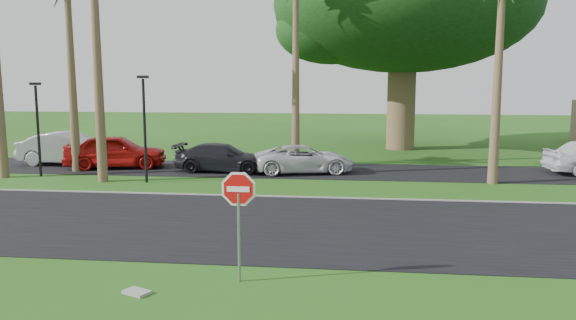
% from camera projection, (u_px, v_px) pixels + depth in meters
% --- Properties ---
extents(ground, '(120.00, 120.00, 0.00)m').
position_uv_depth(ground, '(244.00, 242.00, 15.53)').
color(ground, '#264D13').
rests_on(ground, ground).
extents(road, '(120.00, 8.00, 0.02)m').
position_uv_depth(road, '(256.00, 224.00, 17.50)').
color(road, black).
rests_on(road, ground).
extents(parking_strip, '(120.00, 5.00, 0.02)m').
position_uv_depth(parking_strip, '(292.00, 170.00, 27.82)').
color(parking_strip, black).
rests_on(parking_strip, ground).
extents(curb, '(120.00, 0.12, 0.06)m').
position_uv_depth(curb, '(274.00, 196.00, 21.47)').
color(curb, gray).
rests_on(curb, ground).
extents(stop_sign_near, '(1.05, 0.07, 2.62)m').
position_uv_depth(stop_sign_near, '(239.00, 204.00, 12.27)').
color(stop_sign_near, gray).
rests_on(stop_sign_near, ground).
extents(canopy_tree, '(16.50, 16.50, 13.12)m').
position_uv_depth(canopy_tree, '(404.00, 8.00, 35.20)').
color(canopy_tree, brown).
rests_on(canopy_tree, ground).
extents(streetlight_left, '(0.45, 0.25, 4.34)m').
position_uv_depth(streetlight_left, '(38.00, 123.00, 25.84)').
color(streetlight_left, black).
rests_on(streetlight_left, ground).
extents(streetlight_right, '(0.45, 0.25, 4.64)m').
position_uv_depth(streetlight_right, '(144.00, 122.00, 24.20)').
color(streetlight_right, black).
rests_on(streetlight_right, ground).
extents(car_silver, '(5.18, 1.83, 1.70)m').
position_uv_depth(car_silver, '(69.00, 149.00, 29.47)').
color(car_silver, '#ABAEB2').
rests_on(car_silver, ground).
extents(car_red, '(5.33, 3.13, 1.70)m').
position_uv_depth(car_red, '(116.00, 152.00, 28.43)').
color(car_red, '#A9110E').
rests_on(car_red, ground).
extents(car_dark, '(4.73, 2.05, 1.36)m').
position_uv_depth(car_dark, '(222.00, 158.00, 27.34)').
color(car_dark, black).
rests_on(car_dark, ground).
extents(car_minivan, '(5.13, 3.22, 1.32)m').
position_uv_depth(car_minivan, '(304.00, 159.00, 26.98)').
color(car_minivan, silver).
rests_on(car_minivan, ground).
extents(utility_slab, '(0.65, 0.55, 0.06)m').
position_uv_depth(utility_slab, '(137.00, 292.00, 11.81)').
color(utility_slab, gray).
rests_on(utility_slab, ground).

